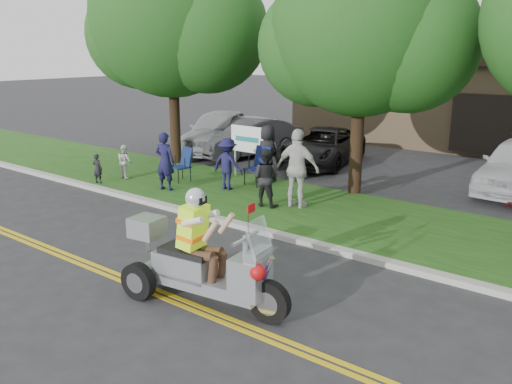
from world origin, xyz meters
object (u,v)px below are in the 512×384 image
Objects in this scene: parked_car_mid at (322,147)px; spectator_adult_right at (298,169)px; spectator_adult_left at (165,161)px; lawn_chair_b at (260,163)px; spectator_adult_mid at (266,177)px; trike_scooter at (199,264)px; lawn_chair_a at (183,162)px; parked_car_left at (248,138)px; parked_car_far_left at (219,131)px.

spectator_adult_right is at bearing -76.14° from parked_car_mid.
spectator_adult_left is 0.36× the size of parked_car_mid.
spectator_adult_mid is at bearing -40.61° from lawn_chair_b.
trike_scooter is 2.93× the size of lawn_chair_a.
parked_car_mid is at bearing 103.86° from trike_scooter.
spectator_adult_mid is 0.34× the size of parked_car_left.
spectator_adult_mid is at bearing 108.14° from trike_scooter.
trike_scooter is at bearing -51.83° from lawn_chair_b.
trike_scooter reaches higher than parked_car_left.
parked_car_left is at bearing 177.75° from parked_car_mid.
trike_scooter is at bearing -79.99° from parked_car_mid.
spectator_adult_left reaches higher than spectator_adult_mid.
trike_scooter is 13.36m from parked_car_far_left.
parked_car_left is (-1.59, 5.72, -0.22)m from spectator_adult_left.
parked_car_mid is at bearing -82.09° from spectator_adult_mid.
parked_car_mid is (-2.53, 5.33, -0.47)m from spectator_adult_right.
lawn_chair_a is 1.19m from spectator_adult_left.
spectator_adult_left is 3.28m from spectator_adult_mid.
spectator_adult_left reaches higher than parked_car_mid.
spectator_adult_left is at bearing -57.20° from lawn_chair_a.
lawn_chair_b is 0.56× the size of spectator_adult_right.
spectator_adult_right is (2.22, -1.29, 0.37)m from lawn_chair_b.
parked_car_mid is at bearing -69.98° from spectator_adult_right.
parked_car_mid is (1.41, 6.21, -0.30)m from spectator_adult_left.
spectator_adult_left is at bearing 134.08° from trike_scooter.
spectator_adult_left is at bearing 7.28° from spectator_adult_right.
trike_scooter is 0.68× the size of parked_car_left.
spectator_adult_right reaches higher than lawn_chair_b.
parked_car_left is at bearing 117.84° from lawn_chair_a.
spectator_adult_right is (4.33, -0.21, 0.43)m from lawn_chair_a.
spectator_adult_left reaches higher than parked_car_far_left.
spectator_adult_right is at bearing -56.43° from parked_car_far_left.
lawn_chair_a is 0.90× the size of lawn_chair_b.
lawn_chair_b is (-3.89, 6.59, 0.06)m from trike_scooter.
spectator_adult_mid is at bearing 25.50° from spectator_adult_right.
trike_scooter is at bearing -71.31° from parked_car_far_left.
parked_car_far_left is at bearing 133.65° from lawn_chair_a.
spectator_adult_right reaches higher than parked_car_mid.
spectator_adult_mid is 0.30× the size of parked_car_far_left.
spectator_adult_left is at bearing -83.52° from parked_car_far_left.
spectator_adult_right reaches higher than spectator_adult_mid.
parked_car_far_left reaches higher than lawn_chair_b.
parked_car_mid is at bearing 102.04° from lawn_chair_b.
parked_car_mid is at bearing -15.66° from parked_car_far_left.
parked_car_far_left reaches higher than lawn_chair_a.
parked_car_far_left reaches higher than spectator_adult_mid.
spectator_adult_left is 0.83× the size of spectator_adult_right.
spectator_adult_left is at bearing -114.33° from parked_car_mid.
parked_car_mid reaches higher than lawn_chair_a.
lawn_chair_a is 0.61× the size of spectator_adult_left.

